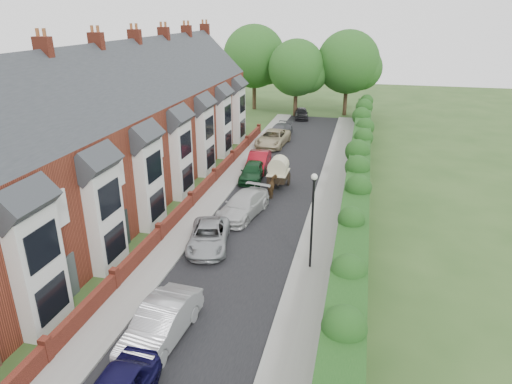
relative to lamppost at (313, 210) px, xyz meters
The scene contains 23 objects.
ground 6.20m from the lamppost, 130.36° to the right, with size 140.00×140.00×0.00m, color #2D4C1E.
road 8.66m from the lamppost, 119.12° to the left, with size 6.00×58.00×0.02m, color black.
pavement_hedge_side 7.71m from the lamppost, 88.36° to the left, with size 2.20×58.00×0.12m, color gray.
pavement_house_side 10.93m from the lamppost, 137.91° to the left, with size 1.70×58.00×0.12m, color gray.
kerb_hedge_side 7.76m from the lamppost, 96.92° to the left, with size 0.18×58.00×0.13m, color gray.
kerb_house_side 10.38m from the lamppost, 134.79° to the left, with size 0.18×58.00×0.13m, color gray.
hedge 7.47m from the lamppost, 74.05° to the left, with size 2.10×58.00×2.85m.
terrace_row 15.52m from the lamppost, 157.25° to the left, with size 9.05×40.50×11.50m.
garden_wall_row 10.98m from the lamppost, 145.56° to the left, with size 0.35×40.35×1.10m.
lamppost is the anchor object (origin of this frame).
tree_far_left 36.66m from the lamppost, 99.53° to the left, with size 7.14×6.80×9.29m.
tree_far_right 38.20m from the lamppost, 90.02° to the left, with size 7.98×7.60×10.31m.
tree_far_back 41.01m from the lamppost, 107.06° to the left, with size 8.40×8.00×10.82m.
car_silver_a 8.90m from the lamppost, 126.72° to the right, with size 1.66×4.76×1.57m, color #ACACB1.
car_silver_b 6.46m from the lamppost, behind, with size 2.11×4.57×1.27m, color #9B9EA2.
car_white 7.87m from the lamppost, 132.24° to the left, with size 2.05×5.03×1.46m, color #BABABA.
car_green 13.74m from the lamppost, 116.38° to the left, with size 1.70×4.23×1.44m, color #11381B.
car_red 16.02m from the lamppost, 112.81° to the left, with size 1.57×4.51×1.49m, color maroon.
car_beige 23.04m from the lamppost, 106.23° to the left, with size 2.51×5.45×1.52m, color tan.
car_grey 26.44m from the lamppost, 104.08° to the left, with size 1.81×4.46×1.29m, color #515258.
car_black 35.12m from the lamppost, 98.87° to the left, with size 1.57×3.90×1.33m, color black.
horse 10.23m from the lamppost, 112.36° to the left, with size 0.77×1.70×1.43m, color #4F361D.
horse_cart 11.78m from the lamppost, 108.92° to the left, with size 1.50×3.31×2.38m.
Camera 1 is at (5.43, -16.41, 12.33)m, focal length 32.00 mm.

